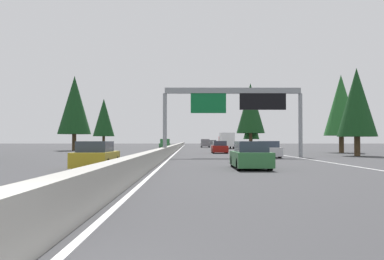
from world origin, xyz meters
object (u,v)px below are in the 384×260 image
object	(u,v)px
oncoming_near	(165,144)
sedan_mid_right	(268,150)
sedan_mid_left	(219,147)
conifer_left_mid	(74,105)
sedan_far_center	(250,156)
pickup_mid_center	(205,143)
conifer_right_distant	(251,125)
sign_gantry_overhead	(235,102)
conifer_left_far	(104,117)
box_truck_distant_b	(226,140)
minivan_near_right	(213,142)
conifer_right_far	(250,108)
conifer_right_near	(357,102)
conifer_right_mid	(341,105)
oncoming_far	(96,156)

from	to	relation	value
oncoming_near	sedan_mid_right	bearing A→B (deg)	13.98
sedan_mid_left	conifer_left_mid	world-z (taller)	conifer_left_mid
sedan_far_center	conifer_left_mid	xyz separation A→B (m)	(42.12, 20.71, 6.22)
pickup_mid_center	conifer_left_mid	xyz separation A→B (m)	(-30.89, 21.04, 5.99)
conifer_right_distant	sign_gantry_overhead	bearing A→B (deg)	170.32
sign_gantry_overhead	conifer_left_far	world-z (taller)	conifer_left_far
sedan_far_center	conifer_right_distant	size ratio (longest dim) A/B	0.52
sedan_mid_left	box_truck_distant_b	xyz separation A→B (m)	(29.56, -3.40, 0.93)
sedan_far_center	minivan_near_right	bearing A→B (deg)	-2.06
conifer_right_far	sedan_mid_right	bearing A→B (deg)	173.32
sedan_mid_left	pickup_mid_center	world-z (taller)	pickup_mid_center
oncoming_near	conifer_right_near	bearing A→B (deg)	25.30
sedan_far_center	box_truck_distant_b	world-z (taller)	box_truck_distant_b
conifer_right_mid	pickup_mid_center	bearing A→B (deg)	19.59
box_truck_distant_b	conifer_right_mid	distance (m)	30.59
oncoming_near	conifer_right_near	xyz separation A→B (m)	(-45.00, -21.28, 4.32)
minivan_near_right	pickup_mid_center	size ratio (longest dim) A/B	0.89
oncoming_near	sedan_mid_left	bearing A→B (deg)	13.58
conifer_right_near	conifer_right_distant	size ratio (longest dim) A/B	1.02
minivan_near_right	pickup_mid_center	world-z (taller)	pickup_mid_center
sedan_far_center	box_truck_distant_b	size ratio (longest dim) A/B	0.52
conifer_right_far	conifer_right_distant	size ratio (longest dim) A/B	1.73
conifer_right_distant	conifer_right_near	bearing A→B (deg)	-178.05
sign_gantry_overhead	box_truck_distant_b	xyz separation A→B (m)	(42.04, -2.90, -3.40)
sedan_mid_left	oncoming_near	world-z (taller)	oncoming_near
sedan_mid_right	oncoming_far	xyz separation A→B (m)	(-15.66, 12.01, 0.00)
conifer_right_distant	pickup_mid_center	bearing A→B (deg)	106.28
oncoming_near	conifer_right_near	world-z (taller)	conifer_right_near
sedan_mid_right	pickup_mid_center	world-z (taller)	pickup_mid_center
pickup_mid_center	oncoming_near	xyz separation A→B (m)	(-9.28, 8.52, 0.00)
box_truck_distant_b	conifer_right_near	world-z (taller)	conifer_right_near
conifer_right_near	sign_gantry_overhead	bearing A→B (deg)	102.97
conifer_right_far	minivan_near_right	bearing A→B (deg)	10.96
conifer_right_near	conifer_left_far	xyz separation A→B (m)	(61.89, 37.03, 1.88)
minivan_near_right	oncoming_near	xyz separation A→B (m)	(-44.71, 12.09, -0.04)
pickup_mid_center	conifer_left_mid	distance (m)	37.86
oncoming_far	conifer_right_far	size ratio (longest dim) A/B	0.30
conifer_right_mid	box_truck_distant_b	bearing A→B (deg)	23.04
box_truck_distant_b	oncoming_far	distance (m)	59.27
sedan_mid_left	conifer_right_mid	bearing A→B (deg)	-83.67
sedan_far_center	minivan_near_right	size ratio (longest dim) A/B	0.88
sign_gantry_overhead	oncoming_far	distance (m)	18.89
sedan_mid_right	pickup_mid_center	distance (m)	57.56
sign_gantry_overhead	conifer_left_far	distance (m)	69.33
sedan_far_center	conifer_right_far	size ratio (longest dim) A/B	0.30
sign_gantry_overhead	conifer_left_mid	bearing A→B (deg)	39.45
conifer_right_near	conifer_right_distant	bearing A→B (deg)	1.95
pickup_mid_center	conifer_left_far	distance (m)	26.18
sign_gantry_overhead	sedan_mid_left	xyz separation A→B (m)	(12.48, 0.51, -4.33)
conifer_left_mid	conifer_left_far	distance (m)	38.63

